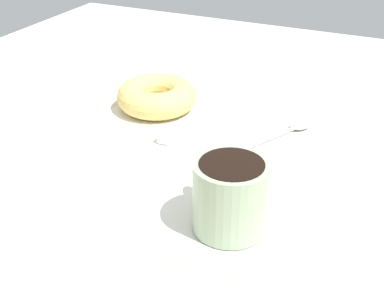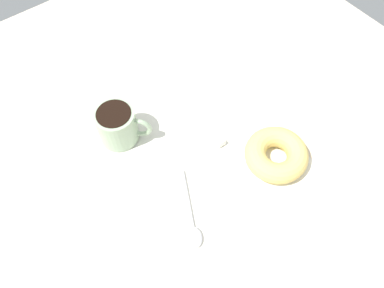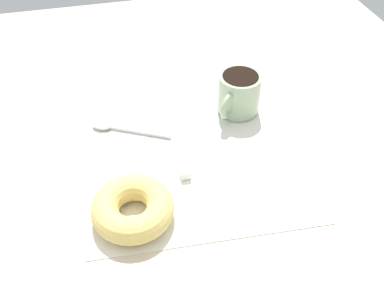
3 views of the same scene
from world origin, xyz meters
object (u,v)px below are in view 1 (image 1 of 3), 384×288
Objects in this scene: donut at (157,96)px; spoon at (290,129)px; coffee_cup at (230,194)px; sugar_cube at (165,137)px.

spoon is at bearing 92.42° from donut.
coffee_cup is at bearing 0.44° from spoon.
coffee_cup is 30.36cm from donut.
sugar_cube is at bearing -132.50° from coffee_cup.
sugar_cube is at bearing 33.56° from donut.
spoon is at bearing -179.56° from coffee_cup.
coffee_cup is 5.78× the size of sugar_cube.
donut is at bearing -137.52° from coffee_cup.
coffee_cup is at bearing 42.48° from donut.
coffee_cup reaches higher than spoon.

